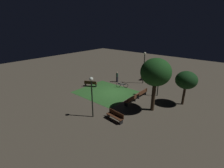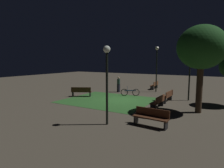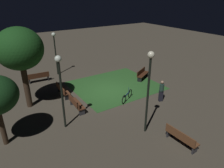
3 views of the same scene
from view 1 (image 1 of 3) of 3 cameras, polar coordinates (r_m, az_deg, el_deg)
ground_plane at (r=20.98m, az=0.76°, el=-3.02°), size 60.00×60.00×0.00m
grass_lawn at (r=21.14m, az=-2.42°, el=-2.84°), size 6.10×6.91×0.01m
bench_near_trees at (r=18.03m, az=6.72°, el=-5.58°), size 1.81×0.51×0.88m
bench_lawn_edge at (r=19.99m, az=10.69°, el=-3.12°), size 1.82×0.55×0.88m
bench_by_lamp at (r=26.49m, az=11.60°, el=2.72°), size 1.82×0.55×0.88m
bench_back_row at (r=14.97m, az=1.18°, el=-11.25°), size 0.62×1.83×0.88m
bench_corner at (r=22.99m, az=-7.67°, el=0.22°), size 1.25×1.82×0.88m
tree_tall_center at (r=18.63m, az=25.00°, el=1.21°), size 2.24×2.24×3.79m
tree_back_right at (r=15.85m, az=15.35°, el=3.95°), size 2.94×2.94×5.44m
lamp_post_plaza_east at (r=19.83m, az=16.60°, el=3.88°), size 0.36×0.36×4.37m
lamp_post_path_center at (r=23.86m, az=11.44°, el=7.50°), size 0.36×0.36×4.69m
lamp_post_plaza_west at (r=14.58m, az=-7.26°, el=-2.19°), size 0.36×0.36×4.02m
bicycle at (r=22.51m, az=3.58°, el=-0.45°), size 0.89×1.55×0.93m
pedestrian at (r=24.54m, az=1.85°, el=2.62°), size 0.32×0.33×1.61m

